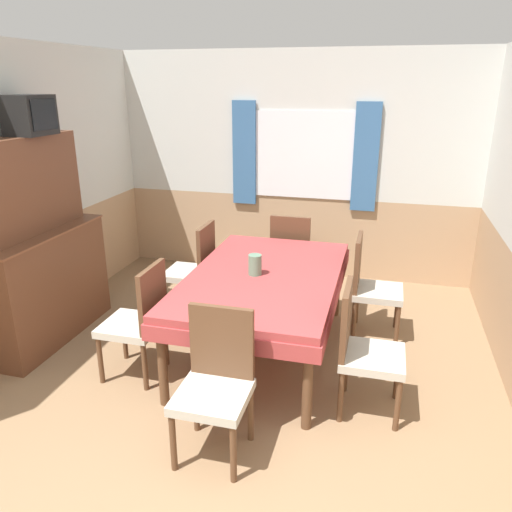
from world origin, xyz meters
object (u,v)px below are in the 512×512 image
chair_right_far (370,284)px  chair_head_window (292,254)px  vase (255,265)px  chair_right_near (363,347)px  chair_left_near (139,318)px  chair_head_near (216,380)px  chair_left_far (195,267)px  dining_table (264,285)px  sideboard (39,258)px  tv (30,115)px

chair_right_far → chair_head_window: same height
chair_head_window → vase: chair_head_window is taller
chair_right_near → vase: 1.13m
chair_right_far → chair_left_near: 2.08m
chair_head_near → chair_left_far: same height
chair_head_near → vase: chair_head_near is taller
vase → chair_right_near: bearing=-30.9°
chair_right_near → vase: chair_right_near is taller
chair_right_near → dining_table: bearing=-124.6°
dining_table → sideboard: size_ratio=1.10×
chair_left_far → sideboard: sideboard is taller
tv → chair_left_near: bearing=-23.8°
chair_head_window → sideboard: sideboard is taller
chair_head_window → sideboard: bearing=-143.9°
dining_table → sideboard: (-2.00, -0.22, 0.13)m
chair_left_far → chair_left_near: bearing=-180.0°
chair_right_far → chair_left_far: 1.71m
chair_right_far → chair_head_near: same height
chair_right_far → chair_head_near: bearing=-25.1°
chair_head_window → chair_left_far: bearing=-142.9°
chair_right_far → chair_head_window: bearing=-127.1°
dining_table → chair_head_near: (0.00, -1.24, -0.14)m
chair_right_near → chair_head_window: bearing=-154.9°
dining_table → vase: bearing=-152.9°
chair_right_near → sideboard: bearing=-97.4°
sideboard → tv: size_ratio=4.84×
chair_right_far → chair_head_window: size_ratio=1.00×
chair_head_window → chair_right_near: same height
tv → vase: (1.92, 0.06, -1.16)m
dining_table → tv: (-1.99, -0.09, 1.35)m
chair_head_window → tv: tv is taller
chair_left_far → tv: tv is taller
chair_head_window → chair_right_near: (0.86, -1.83, 0.00)m
chair_left_far → chair_head_near: bearing=-154.9°
chair_head_window → chair_left_near: same height
dining_table → chair_right_far: bearing=34.6°
chair_head_window → tv: size_ratio=2.51×
chair_head_near → tv: 2.73m
dining_table → chair_right_far: chair_right_far is taller
dining_table → chair_left_far: bearing=145.4°
dining_table → vase: size_ratio=11.73×
vase → tv: bearing=-178.3°
chair_left_far → chair_right_near: (1.71, -1.18, 0.00)m
vase → sideboard: bearing=-174.5°
chair_right_far → sideboard: size_ratio=0.52×
dining_table → chair_head_window: 1.25m
chair_right_far → chair_left_far: same height
chair_head_near → dining_table: bearing=-90.0°
chair_left_far → chair_head_window: bearing=-52.9°
chair_right_near → chair_left_near: bearing=-90.0°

